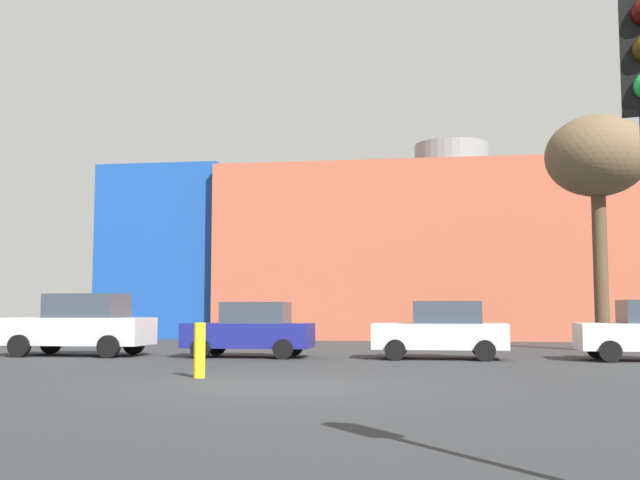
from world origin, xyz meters
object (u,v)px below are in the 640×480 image
Objects in this scene: bare_tree_0 at (597,160)px; bollard_yellow_0 at (200,350)px; parked_car_0 at (81,325)px; parked_car_2 at (441,330)px; parked_car_1 at (250,330)px.

bare_tree_0 is 7.18× the size of bollard_yellow_0.
parked_car_2 is at bearing -180.00° from parked_car_0.
parked_car_0 is at bearing -162.75° from bare_tree_0.
parked_car_0 reaches higher than parked_car_2.
bare_tree_0 reaches higher than parked_car_0.
parked_car_0 is 1.15× the size of parked_car_2.
parked_car_1 is at bearing -155.29° from bare_tree_0.
parked_car_1 is at bearing 94.95° from bollard_yellow_0.
parked_car_1 is at bearing 0.00° from parked_car_2.
parked_car_1 reaches higher than bollard_yellow_0.
bare_tree_0 is (11.14, 5.13, 5.82)m from parked_car_1.
bollard_yellow_0 is at bearing 130.54° from parked_car_0.
parked_car_1 is 0.46× the size of bare_tree_0.
parked_car_0 is 1.16× the size of parked_car_1.
parked_car_1 is (5.37, 0.00, -0.13)m from parked_car_0.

